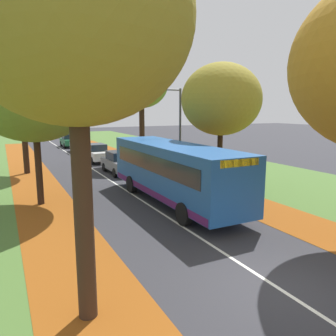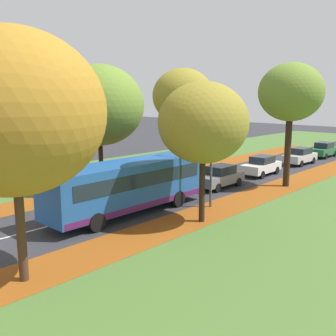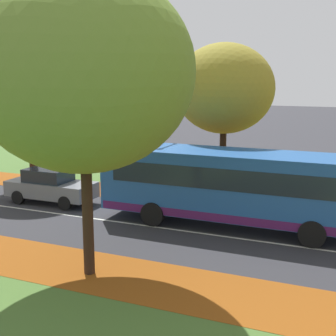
{
  "view_description": "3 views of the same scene",
  "coord_description": "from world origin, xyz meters",
  "px_view_note": "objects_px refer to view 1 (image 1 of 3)",
  "views": [
    {
      "loc": [
        -6.26,
        -5.86,
        4.7
      ],
      "look_at": [
        1.6,
        9.63,
        1.58
      ],
      "focal_mm": 35.0,
      "sensor_mm": 36.0,
      "label": 1
    },
    {
      "loc": [
        17.74,
        -5.9,
        6.67
      ],
      "look_at": [
        1.94,
        11.09,
        2.36
      ],
      "focal_mm": 42.0,
      "sensor_mm": 36.0,
      "label": 2
    },
    {
      "loc": [
        -16.01,
        3.84,
        5.84
      ],
      "look_at": [
        0.11,
        10.73,
        2.39
      ],
      "focal_mm": 50.0,
      "sensor_mm": 36.0,
      "label": 3
    }
  ],
  "objects_px": {
    "tree_left_near": "(33,82)",
    "bus": "(173,170)",
    "streetlamp_right": "(176,125)",
    "car_grey_lead": "(119,162)",
    "tree_right_near": "(221,100)",
    "car_silver_third_in_line": "(80,145)",
    "tree_left_mid": "(20,83)",
    "tree_left_nearest": "(74,18)",
    "tree_right_mid": "(141,84)",
    "car_white_following": "(97,153)",
    "car_green_fourth_in_line": "(69,141)"
  },
  "relations": [
    {
      "from": "tree_left_nearest",
      "to": "tree_right_mid",
      "type": "height_order",
      "value": "tree_right_mid"
    },
    {
      "from": "tree_right_near",
      "to": "car_silver_third_in_line",
      "type": "relative_size",
      "value": 1.74
    },
    {
      "from": "tree_left_near",
      "to": "tree_right_near",
      "type": "xyz_separation_m",
      "value": [
        10.09,
        -1.12,
        -0.69
      ]
    },
    {
      "from": "tree_left_nearest",
      "to": "tree_right_near",
      "type": "height_order",
      "value": "tree_left_nearest"
    },
    {
      "from": "tree_left_nearest",
      "to": "car_silver_third_in_line",
      "type": "bearing_deg",
      "value": 78.16
    },
    {
      "from": "bus",
      "to": "tree_left_mid",
      "type": "bearing_deg",
      "value": 117.57
    },
    {
      "from": "tree_right_near",
      "to": "streetlamp_right",
      "type": "xyz_separation_m",
      "value": [
        -1.65,
        2.55,
        -1.53
      ]
    },
    {
      "from": "bus",
      "to": "car_silver_third_in_line",
      "type": "relative_size",
      "value": 2.45
    },
    {
      "from": "tree_left_near",
      "to": "bus",
      "type": "relative_size",
      "value": 0.85
    },
    {
      "from": "tree_left_mid",
      "to": "car_grey_lead",
      "type": "xyz_separation_m",
      "value": [
        6.19,
        -2.99,
        -5.75
      ]
    },
    {
      "from": "tree_right_near",
      "to": "tree_right_mid",
      "type": "distance_m",
      "value": 10.96
    },
    {
      "from": "tree_left_nearest",
      "to": "tree_right_mid",
      "type": "distance_m",
      "value": 22.05
    },
    {
      "from": "car_white_following",
      "to": "tree_right_near",
      "type": "bearing_deg",
      "value": -73.19
    },
    {
      "from": "car_grey_lead",
      "to": "car_white_following",
      "type": "height_order",
      "value": "same"
    },
    {
      "from": "tree_right_near",
      "to": "car_silver_third_in_line",
      "type": "bearing_deg",
      "value": 100.83
    },
    {
      "from": "tree_left_nearest",
      "to": "car_white_following",
      "type": "xyz_separation_m",
      "value": [
        6.11,
        22.31,
        -5.65
      ]
    },
    {
      "from": "car_green_fourth_in_line",
      "to": "tree_right_mid",
      "type": "bearing_deg",
      "value": -77.57
    },
    {
      "from": "tree_left_nearest",
      "to": "car_green_fourth_in_line",
      "type": "height_order",
      "value": "tree_left_nearest"
    },
    {
      "from": "tree_right_near",
      "to": "car_silver_third_in_line",
      "type": "distance_m",
      "value": 21.37
    },
    {
      "from": "tree_left_nearest",
      "to": "tree_left_mid",
      "type": "height_order",
      "value": "tree_left_mid"
    },
    {
      "from": "tree_left_nearest",
      "to": "car_white_following",
      "type": "relative_size",
      "value": 2.03
    },
    {
      "from": "car_white_following",
      "to": "car_green_fourth_in_line",
      "type": "bearing_deg",
      "value": 90.14
    },
    {
      "from": "streetlamp_right",
      "to": "car_silver_third_in_line",
      "type": "xyz_separation_m",
      "value": [
        -2.28,
        17.99,
        -2.92
      ]
    },
    {
      "from": "tree_right_near",
      "to": "car_white_following",
      "type": "bearing_deg",
      "value": 106.81
    },
    {
      "from": "tree_right_near",
      "to": "car_silver_third_in_line",
      "type": "height_order",
      "value": "tree_right_near"
    },
    {
      "from": "tree_right_mid",
      "to": "car_silver_third_in_line",
      "type": "bearing_deg",
      "value": 109.16
    },
    {
      "from": "car_grey_lead",
      "to": "tree_left_mid",
      "type": "bearing_deg",
      "value": 154.18
    },
    {
      "from": "tree_left_nearest",
      "to": "streetlamp_right",
      "type": "height_order",
      "value": "tree_left_nearest"
    },
    {
      "from": "tree_right_near",
      "to": "bus",
      "type": "height_order",
      "value": "tree_right_near"
    },
    {
      "from": "tree_left_nearest",
      "to": "bus",
      "type": "bearing_deg",
      "value": 50.53
    },
    {
      "from": "car_grey_lead",
      "to": "tree_left_nearest",
      "type": "bearing_deg",
      "value": -110.95
    },
    {
      "from": "bus",
      "to": "car_green_fourth_in_line",
      "type": "distance_m",
      "value": 28.26
    },
    {
      "from": "streetlamp_right",
      "to": "car_grey_lead",
      "type": "xyz_separation_m",
      "value": [
        -2.28,
        4.6,
        -2.92
      ]
    },
    {
      "from": "streetlamp_right",
      "to": "car_silver_third_in_line",
      "type": "bearing_deg",
      "value": 97.22
    },
    {
      "from": "streetlamp_right",
      "to": "car_white_following",
      "type": "xyz_separation_m",
      "value": [
        -2.36,
        10.73,
        -2.92
      ]
    },
    {
      "from": "tree_left_nearest",
      "to": "car_grey_lead",
      "type": "bearing_deg",
      "value": 69.05
    },
    {
      "from": "tree_right_near",
      "to": "car_grey_lead",
      "type": "xyz_separation_m",
      "value": [
        -3.93,
        7.14,
        -4.45
      ]
    },
    {
      "from": "tree_left_near",
      "to": "car_silver_third_in_line",
      "type": "height_order",
      "value": "tree_left_near"
    },
    {
      "from": "car_silver_third_in_line",
      "to": "car_green_fourth_in_line",
      "type": "bearing_deg",
      "value": 91.1
    },
    {
      "from": "tree_left_near",
      "to": "tree_right_mid",
      "type": "distance_m",
      "value": 13.64
    },
    {
      "from": "car_green_fourth_in_line",
      "to": "tree_right_near",
      "type": "bearing_deg",
      "value": -81.37
    },
    {
      "from": "tree_right_mid",
      "to": "car_silver_third_in_line",
      "type": "distance_m",
      "value": 11.9
    },
    {
      "from": "tree_left_near",
      "to": "car_green_fourth_in_line",
      "type": "xyz_separation_m",
      "value": [
        6.05,
        25.54,
        -5.15
      ]
    },
    {
      "from": "bus",
      "to": "car_green_fourth_in_line",
      "type": "height_order",
      "value": "bus"
    },
    {
      "from": "tree_left_mid",
      "to": "car_grey_lead",
      "type": "relative_size",
      "value": 2.13
    },
    {
      "from": "tree_right_near",
      "to": "car_white_following",
      "type": "xyz_separation_m",
      "value": [
        -4.01,
        13.28,
        -4.45
      ]
    },
    {
      "from": "car_silver_third_in_line",
      "to": "car_green_fourth_in_line",
      "type": "xyz_separation_m",
      "value": [
        -0.12,
        6.12,
        0.0
      ]
    },
    {
      "from": "streetlamp_right",
      "to": "tree_right_near",
      "type": "bearing_deg",
      "value": -57.06
    },
    {
      "from": "tree_left_mid",
      "to": "car_silver_third_in_line",
      "type": "xyz_separation_m",
      "value": [
        6.19,
        10.4,
        -5.75
      ]
    },
    {
      "from": "tree_right_mid",
      "to": "tree_left_mid",
      "type": "bearing_deg",
      "value": -175.8
    }
  ]
}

